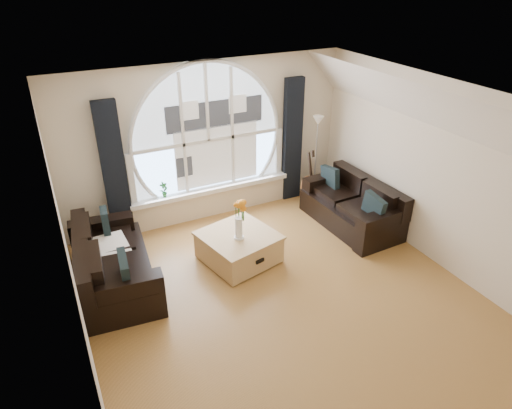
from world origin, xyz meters
name	(u,v)px	position (x,y,z in m)	size (l,w,h in m)	color
ground	(285,301)	(0.00, 0.00, 0.00)	(5.00, 5.50, 0.01)	brown
ceiling	(293,105)	(0.00, 0.00, 2.70)	(5.00, 5.50, 0.01)	silver
wall_back	(207,142)	(0.00, 2.75, 1.35)	(5.00, 0.01, 2.70)	beige
wall_front	(476,381)	(0.00, -2.75, 1.35)	(5.00, 0.01, 2.70)	beige
wall_left	(72,270)	(-2.50, 0.00, 1.35)	(0.01, 5.50, 2.70)	beige
wall_right	(441,176)	(2.50, 0.00, 1.35)	(0.01, 5.50, 2.70)	beige
attic_slope	(439,110)	(2.20, 0.00, 2.35)	(0.92, 5.50, 0.72)	silver
arched_window	(207,127)	(0.00, 2.72, 1.62)	(2.60, 0.06, 2.15)	silver
window_sill	(212,189)	(0.00, 2.65, 0.51)	(2.90, 0.22, 0.08)	white
window_frame	(208,128)	(0.00, 2.69, 1.62)	(2.76, 0.08, 2.15)	white
neighbor_house	(216,133)	(0.15, 2.71, 1.50)	(1.70, 0.02, 1.50)	silver
curtain_left	(114,173)	(-1.60, 2.63, 1.15)	(0.35, 0.12, 2.30)	black
curtain_right	(292,141)	(1.60, 2.63, 1.15)	(0.35, 0.12, 2.30)	black
sofa_left	(113,261)	(-1.97, 1.38, 0.40)	(0.94, 1.88, 0.83)	black
sofa_right	(351,204)	(2.00, 1.26, 0.40)	(0.90, 1.80, 0.80)	black
coffee_chest	(239,246)	(-0.17, 1.15, 0.25)	(1.02, 1.02, 0.50)	tan
throw_blanket	(108,248)	(-1.99, 1.59, 0.50)	(0.55, 0.55, 0.10)	silver
vase_flowers	(238,215)	(-0.20, 1.06, 0.85)	(0.24, 0.24, 0.70)	white
floor_lamp	(316,158)	(2.03, 2.47, 0.80)	(0.24, 0.24, 1.60)	#B2B2B2
guitar	(308,175)	(1.80, 2.35, 0.53)	(0.36, 0.24, 1.06)	brown
potted_plant	(164,190)	(-0.85, 2.65, 0.69)	(0.14, 0.10, 0.27)	#1E6023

